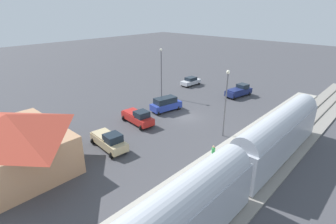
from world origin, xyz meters
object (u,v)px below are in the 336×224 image
at_px(pedestrian_on_platform, 270,120).
at_px(suv_blue, 166,104).
at_px(pickup_navy, 239,91).
at_px(station_building, 12,142).
at_px(pedestrian_waiting_far, 213,152).
at_px(pickup_tan, 109,140).
at_px(light_pole_near_platform, 226,96).
at_px(light_pole_lot_center, 161,67).
at_px(sedan_silver, 191,81).
at_px(pickup_red, 138,117).

distance_m(pedestrian_on_platform, suv_blue, 15.28).
bearing_deg(suv_blue, pickup_navy, -108.65).
relative_size(pickup_navy, suv_blue, 1.09).
relative_size(station_building, pickup_navy, 2.08).
distance_m(pedestrian_waiting_far, pickup_navy, 23.51).
xyz_separation_m(pickup_tan, light_pole_near_platform, (-7.90, -11.62, 4.23)).
bearing_deg(light_pole_lot_center, sedan_silver, -86.60).
height_order(pedestrian_on_platform, suv_blue, suv_blue).
distance_m(pedestrian_on_platform, pickup_navy, 13.79).
bearing_deg(light_pole_near_platform, station_building, 61.12).
height_order(pickup_tan, pickup_red, same).
height_order(pickup_tan, light_pole_lot_center, light_pole_lot_center).
xyz_separation_m(sedan_silver, pickup_red, (-6.53, 20.23, 0.15)).
bearing_deg(station_building, suv_blue, -90.03).
distance_m(pedestrian_waiting_far, pickup_tan, 11.80).
bearing_deg(light_pole_near_platform, suv_blue, -7.07).
height_order(pickup_navy, suv_blue, suv_blue).
distance_m(sedan_silver, pickup_red, 21.26).
height_order(pickup_navy, pickup_tan, same).
bearing_deg(pickup_navy, pickup_tan, 86.77).
bearing_deg(pedestrian_waiting_far, suv_blue, -28.55).
xyz_separation_m(pedestrian_on_platform, suv_blue, (14.58, 4.57, -0.13)).
xyz_separation_m(pedestrian_waiting_far, light_pole_near_platform, (2.51, -6.07, 3.98)).
relative_size(pickup_red, light_pole_near_platform, 0.66).
distance_m(pedestrian_waiting_far, light_pole_near_platform, 7.68).
bearing_deg(pedestrian_on_platform, suv_blue, 17.39).
distance_m(pickup_red, light_pole_lot_center, 13.16).
height_order(pickup_navy, sedan_silver, pickup_navy).
bearing_deg(suv_blue, light_pole_near_platform, 172.93).
height_order(pickup_tan, sedan_silver, pickup_tan).
xyz_separation_m(pickup_navy, pickup_red, (4.33, 20.52, 0.00)).
distance_m(pickup_red, light_pole_near_platform, 12.46).
distance_m(station_building, pedestrian_waiting_far, 19.85).
height_order(pedestrian_on_platform, light_pole_near_platform, light_pole_near_platform).
height_order(sedan_silver, light_pole_near_platform, light_pole_near_platform).
bearing_deg(pickup_tan, light_pole_near_platform, -124.21).
height_order(station_building, light_pole_lot_center, light_pole_lot_center).
bearing_deg(suv_blue, station_building, 89.97).
height_order(suv_blue, sedan_silver, suv_blue).
relative_size(station_building, light_pole_near_platform, 1.39).
bearing_deg(pedestrian_waiting_far, sedan_silver, -47.43).
relative_size(pickup_red, light_pole_lot_center, 0.65).
bearing_deg(sedan_silver, pickup_tan, 109.04).
distance_m(pedestrian_on_platform, pickup_tan, 20.88).
xyz_separation_m(suv_blue, pickup_red, (-0.50, 6.20, -0.12)).
height_order(pedestrian_waiting_far, pickup_navy, pickup_navy).
relative_size(station_building, light_pole_lot_center, 1.37).
relative_size(sedan_silver, pickup_red, 0.82).
distance_m(pickup_tan, light_pole_lot_center, 20.22).
bearing_deg(station_building, pickup_tan, -110.82).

